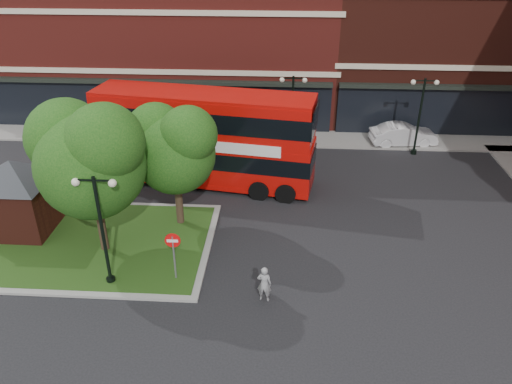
# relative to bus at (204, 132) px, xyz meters

# --- Properties ---
(ground) EXTENTS (120.00, 120.00, 0.00)m
(ground) POSITION_rel_bus_xyz_m (2.91, -9.72, -3.06)
(ground) COLOR black
(ground) RESTS_ON ground
(pavement_far) EXTENTS (44.00, 3.00, 0.12)m
(pavement_far) POSITION_rel_bus_xyz_m (2.91, 6.78, -3.00)
(pavement_far) COLOR slate
(pavement_far) RESTS_ON ground
(terrace_far_left) EXTENTS (26.00, 12.00, 14.00)m
(terrace_far_left) POSITION_rel_bus_xyz_m (-5.09, 14.28, 3.94)
(terrace_far_left) COLOR maroon
(terrace_far_left) RESTS_ON ground
(terrace_far_right) EXTENTS (18.00, 12.00, 16.00)m
(terrace_far_right) POSITION_rel_bus_xyz_m (16.91, 14.28, 4.94)
(terrace_far_right) COLOR #471911
(terrace_far_right) RESTS_ON ground
(traffic_island) EXTENTS (12.60, 7.60, 0.15)m
(traffic_island) POSITION_rel_bus_xyz_m (-5.09, -6.72, -3.00)
(traffic_island) COLOR gray
(traffic_island) RESTS_ON ground
(kiosk) EXTENTS (6.51, 6.51, 3.60)m
(kiosk) POSITION_rel_bus_xyz_m (-8.09, -5.72, -0.75)
(kiosk) COLOR #471911
(kiosk) RESTS_ON traffic_island
(tree_island_west) EXTENTS (5.40, 4.71, 7.21)m
(tree_island_west) POSITION_rel_bus_xyz_m (-3.69, -7.14, 1.73)
(tree_island_west) COLOR #2D2116
(tree_island_west) RESTS_ON ground
(tree_island_east) EXTENTS (4.46, 3.90, 6.29)m
(tree_island_east) POSITION_rel_bus_xyz_m (-0.67, -4.65, 1.18)
(tree_island_east) COLOR #2D2116
(tree_island_east) RESTS_ON ground
(lamp_island) EXTENTS (1.72, 0.36, 5.00)m
(lamp_island) POSITION_rel_bus_xyz_m (-2.59, -9.52, -0.24)
(lamp_island) COLOR black
(lamp_island) RESTS_ON ground
(lamp_far_left) EXTENTS (1.72, 0.36, 5.00)m
(lamp_far_left) POSITION_rel_bus_xyz_m (4.91, 4.78, -0.24)
(lamp_far_left) COLOR black
(lamp_far_left) RESTS_ON ground
(lamp_far_right) EXTENTS (1.72, 0.36, 5.00)m
(lamp_far_right) POSITION_rel_bus_xyz_m (12.91, 4.78, -0.24)
(lamp_far_right) COLOR black
(lamp_far_right) RESTS_ON ground
(bus) EXTENTS (12.51, 4.67, 4.67)m
(bus) POSITION_rel_bus_xyz_m (0.00, 0.00, 0.00)
(bus) COLOR #B70B07
(bus) RESTS_ON ground
(woman) EXTENTS (0.62, 0.46, 1.58)m
(woman) POSITION_rel_bus_xyz_m (3.84, -10.14, -2.27)
(woman) COLOR gray
(woman) RESTS_ON ground
(car_silver) EXTENTS (4.04, 1.73, 1.36)m
(car_silver) POSITION_rel_bus_xyz_m (-3.96, 5.48, -2.38)
(car_silver) COLOR #BABDC2
(car_silver) RESTS_ON ground
(car_white) EXTENTS (4.57, 2.06, 1.45)m
(car_white) POSITION_rel_bus_xyz_m (12.45, 6.28, -2.34)
(car_white) COLOR white
(car_white) RESTS_ON ground
(no_entry_sign) EXTENTS (0.65, 0.08, 2.34)m
(no_entry_sign) POSITION_rel_bus_xyz_m (0.08, -9.14, -1.40)
(no_entry_sign) COLOR slate
(no_entry_sign) RESTS_ON ground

